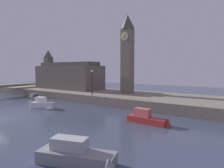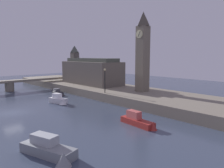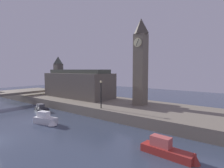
% 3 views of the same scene
% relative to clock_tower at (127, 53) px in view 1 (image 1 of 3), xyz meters
% --- Properties ---
extents(far_embankment, '(70.00, 12.00, 1.50)m').
position_rel_clock_tower_xyz_m(far_embankment, '(-5.83, -0.88, -8.03)').
color(far_embankment, slate).
rests_on(far_embankment, ground).
extents(clock_tower, '(2.04, 2.09, 14.11)m').
position_rel_clock_tower_xyz_m(clock_tower, '(0.00, 0.00, 0.00)').
color(clock_tower, '#6B6051').
rests_on(clock_tower, far_embankment).
extents(parliament_hall, '(15.74, 6.34, 8.94)m').
position_rel_clock_tower_xyz_m(parliament_hall, '(-15.20, -0.38, -4.42)').
color(parliament_hall, '#5B544C').
rests_on(parliament_hall, far_embankment).
extents(streetlamp, '(0.36, 0.36, 4.22)m').
position_rel_clock_tower_xyz_m(streetlamp, '(-3.24, -6.13, -4.67)').
color(streetlamp, black).
rests_on(streetlamp, far_embankment).
extents(boat_cruiser_grey, '(5.96, 3.02, 1.74)m').
position_rel_clock_tower_xyz_m(boat_cruiser_grey, '(10.43, -23.17, -8.23)').
color(boat_cruiser_grey, gray).
rests_on(boat_cruiser_grey, ground).
extents(boat_ferry_white, '(4.10, 2.02, 1.64)m').
position_rel_clock_tower_xyz_m(boat_ferry_white, '(-6.94, -13.10, -8.19)').
color(boat_ferry_white, silver).
rests_on(boat_ferry_white, ground).
extents(boat_barge_dark, '(4.27, 2.02, 1.32)m').
position_rel_clock_tower_xyz_m(boat_barge_dark, '(-14.30, -9.22, -8.34)').
color(boat_barge_dark, '#232328').
rests_on(boat_barge_dark, ground).
extents(boat_dinghy_red, '(5.13, 1.48, 1.78)m').
position_rel_clock_tower_xyz_m(boat_dinghy_red, '(9.94, -12.00, -8.27)').
color(boat_dinghy_red, maroon).
rests_on(boat_dinghy_red, ground).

